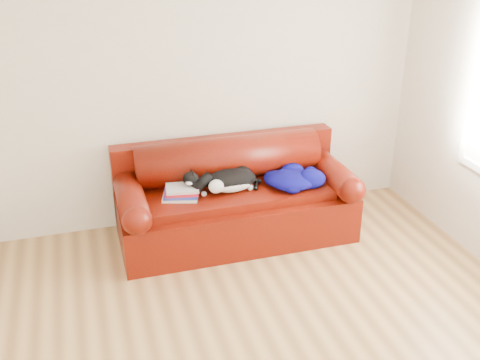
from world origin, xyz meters
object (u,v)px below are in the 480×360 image
Objects in this scene: sofa_base at (235,213)px; cat at (230,181)px; book_stack at (181,192)px; blanket at (294,178)px.

cat reaches higher than sofa_base.
sofa_base is 0.59m from book_stack.
cat is (-0.06, -0.05, 0.36)m from sofa_base.
book_stack is at bearing -173.10° from sofa_base.
sofa_base is 5.98× the size of book_stack.
book_stack is 0.52× the size of cat.
book_stack reaches higher than sofa_base.
cat is 1.26× the size of blanket.
cat is at bearing -138.95° from sofa_base.
sofa_base is 3.94× the size of blanket.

